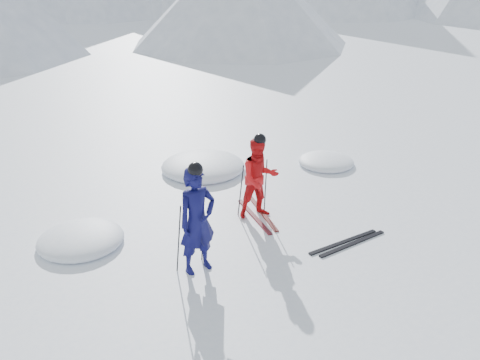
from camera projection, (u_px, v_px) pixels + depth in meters
ground at (329, 210)px, 11.30m from camera, size 160.00×160.00×0.00m
skier_blue at (197, 221)px, 8.79m from camera, size 0.73×0.48×1.97m
skier_red at (259, 178)px, 10.72m from camera, size 1.01×0.88×1.77m
pole_blue_left at (179, 239)px, 8.87m from camera, size 0.13×0.09×1.31m
pole_blue_right at (202, 228)px, 9.24m from camera, size 0.13×0.08×1.31m
pole_red_left at (241, 190)px, 10.87m from camera, size 0.12×0.09×1.18m
pole_red_right at (266, 185)px, 11.12m from camera, size 0.12×0.08×1.18m
ski_worn_left at (254, 216)px, 11.01m from camera, size 0.51×1.67×0.03m
ski_worn_right at (263, 213)px, 11.14m from camera, size 0.62×1.64×0.03m
ski_loose_a at (343, 242)px, 10.02m from camera, size 1.70×0.21×0.03m
ski_loose_b at (353, 244)px, 9.96m from camera, size 1.70×0.15×0.03m
snow_lumps at (203, 183)px, 12.64m from camera, size 8.47×3.71×0.48m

